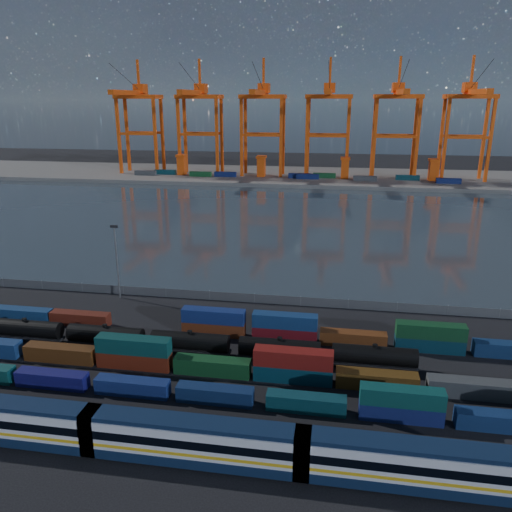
# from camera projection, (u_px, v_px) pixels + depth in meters

# --- Properties ---
(ground) EXTENTS (700.00, 700.00, 0.00)m
(ground) POSITION_uv_depth(u_px,v_px,m) (226.00, 368.00, 81.77)
(ground) COLOR black
(ground) RESTS_ON ground
(harbor_water) EXTENTS (700.00, 700.00, 0.00)m
(harbor_water) POSITION_uv_depth(u_px,v_px,m) (290.00, 221.00, 180.63)
(harbor_water) COLOR #2C3740
(harbor_water) RESTS_ON ground
(far_quay) EXTENTS (700.00, 70.00, 2.00)m
(far_quay) POSITION_uv_depth(u_px,v_px,m) (308.00, 177.00, 279.20)
(far_quay) COLOR #514F4C
(far_quay) RESTS_ON ground
(distant_mountains) EXTENTS (2470.00, 1100.00, 520.00)m
(distant_mountains) POSITION_uv_depth(u_px,v_px,m) (360.00, 38.00, 1512.59)
(distant_mountains) COLOR #1E2630
(distant_mountains) RESTS_ON ground
(passenger_train) EXTENTS (79.94, 3.45, 5.92)m
(passenger_train) POSITION_uv_depth(u_px,v_px,m) (194.00, 442.00, 59.61)
(passenger_train) COLOR silver
(passenger_train) RESTS_ON ground
(container_row_south) EXTENTS (113.10, 2.29, 4.87)m
(container_row_south) POSITION_uv_depth(u_px,v_px,m) (232.00, 392.00, 71.73)
(container_row_south) COLOR #414346
(container_row_south) RESTS_ON ground
(container_row_mid) EXTENTS (140.92, 2.50, 5.32)m
(container_row_mid) POSITION_uv_depth(u_px,v_px,m) (279.00, 369.00, 77.96)
(container_row_mid) COLOR #47484C
(container_row_mid) RESTS_ON ground
(container_row_north) EXTENTS (140.90, 2.40, 5.11)m
(container_row_north) POSITION_uv_depth(u_px,v_px,m) (298.00, 331.00, 90.46)
(container_row_north) COLOR #0F234C
(container_row_north) RESTS_ON ground
(tanker_string) EXTENTS (107.09, 3.03, 4.33)m
(tanker_string) POSITION_uv_depth(u_px,v_px,m) (106.00, 336.00, 88.23)
(tanker_string) COLOR black
(tanker_string) RESTS_ON ground
(waterfront_fence) EXTENTS (160.12, 0.12, 2.20)m
(waterfront_fence) POSITION_uv_depth(u_px,v_px,m) (255.00, 298.00, 107.83)
(waterfront_fence) COLOR #595B5E
(waterfront_fence) RESTS_ON ground
(yard_light_mast) EXTENTS (1.60, 0.40, 16.60)m
(yard_light_mast) POSITION_uv_depth(u_px,v_px,m) (117.00, 258.00, 108.11)
(yard_light_mast) COLOR slate
(yard_light_mast) RESTS_ON ground
(gantry_cranes) EXTENTS (199.28, 46.63, 63.14)m
(gantry_cranes) POSITION_uv_depth(u_px,v_px,m) (295.00, 106.00, 262.79)
(gantry_cranes) COLOR #EE5010
(gantry_cranes) RESTS_ON ground
(quay_containers) EXTENTS (172.58, 10.99, 2.60)m
(quay_containers) POSITION_uv_depth(u_px,v_px,m) (286.00, 176.00, 266.52)
(quay_containers) COLOR navy
(quay_containers) RESTS_ON far_quay
(straddle_carriers) EXTENTS (140.00, 7.00, 11.10)m
(straddle_carriers) POSITION_uv_depth(u_px,v_px,m) (303.00, 166.00, 268.13)
(straddle_carriers) COLOR #EE5010
(straddle_carriers) RESTS_ON far_quay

